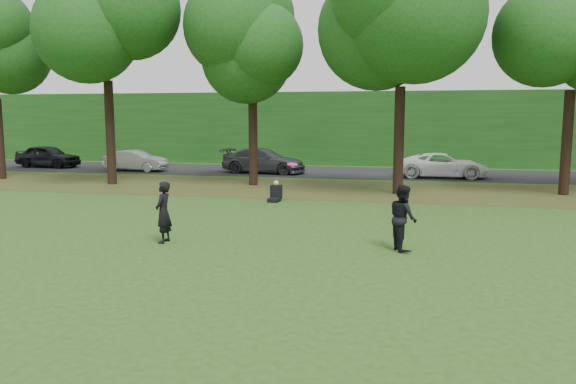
% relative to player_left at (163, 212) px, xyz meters
% --- Properties ---
extents(ground, '(120.00, 120.00, 0.00)m').
position_rel_player_left_xyz_m(ground, '(1.90, -1.28, -0.83)').
color(ground, '#224B17').
rests_on(ground, ground).
extents(leaf_litter, '(60.00, 7.00, 0.01)m').
position_rel_player_left_xyz_m(leaf_litter, '(1.90, 11.72, -0.82)').
color(leaf_litter, '#483E1A').
rests_on(leaf_litter, ground).
extents(street, '(70.00, 7.00, 0.02)m').
position_rel_player_left_xyz_m(street, '(1.90, 19.72, -0.82)').
color(street, black).
rests_on(street, ground).
extents(far_hedge, '(70.00, 3.00, 5.00)m').
position_rel_player_left_xyz_m(far_hedge, '(1.90, 25.72, 1.67)').
color(far_hedge, '#184814').
rests_on(far_hedge, ground).
extents(player_left, '(0.41, 0.61, 1.66)m').
position_rel_player_left_xyz_m(player_left, '(0.00, 0.00, 0.00)').
color(player_left, black).
rests_on(player_left, ground).
extents(player_right, '(0.89, 0.99, 1.68)m').
position_rel_player_left_xyz_m(player_right, '(6.28, 0.51, 0.01)').
color(player_right, black).
rests_on(player_right, ground).
extents(parked_cars, '(40.44, 3.11, 1.45)m').
position_rel_player_left_xyz_m(parked_cars, '(-0.67, 18.21, -0.12)').
color(parked_cars, black).
rests_on(parked_cars, street).
extents(frisbee, '(0.28, 0.28, 0.09)m').
position_rel_player_left_xyz_m(frisbee, '(3.49, 0.17, 1.34)').
color(frisbee, '#EC1382').
rests_on(frisbee, ground).
extents(seated_person, '(0.46, 0.76, 0.83)m').
position_rel_player_left_xyz_m(seated_person, '(1.20, 7.78, -0.52)').
color(seated_person, black).
rests_on(seated_person, ground).
extents(tree_line, '(55.30, 7.90, 12.31)m').
position_rel_player_left_xyz_m(tree_line, '(1.56, 11.65, 7.02)').
color(tree_line, black).
rests_on(tree_line, ground).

